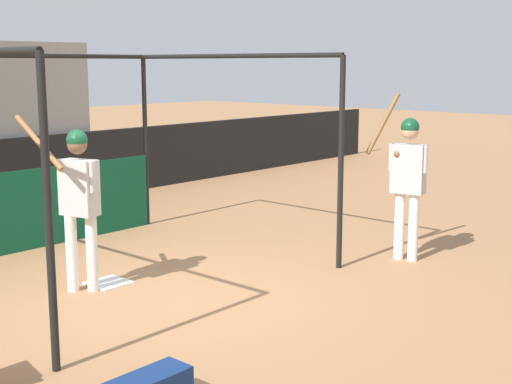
# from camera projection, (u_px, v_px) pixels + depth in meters

# --- Properties ---
(ground_plane) EXTENTS (60.00, 60.00, 0.00)m
(ground_plane) POSITION_uv_depth(u_px,v_px,m) (179.00, 297.00, 7.86)
(ground_plane) COLOR #A8754C
(batting_cage) EXTENTS (4.16, 3.79, 2.67)m
(batting_cage) POSITION_uv_depth(u_px,v_px,m) (56.00, 172.00, 9.28)
(batting_cage) COLOR black
(batting_cage) RESTS_ON ground
(home_plate) EXTENTS (0.44, 0.44, 0.02)m
(home_plate) POSITION_uv_depth(u_px,v_px,m) (109.00, 283.00, 8.33)
(home_plate) COLOR white
(home_plate) RESTS_ON ground
(player_batter) EXTENTS (0.58, 0.82, 1.99)m
(player_batter) POSITION_uv_depth(u_px,v_px,m) (78.00, 194.00, 7.88)
(player_batter) COLOR white
(player_batter) RESTS_ON ground
(player_waiting) EXTENTS (0.57, 0.72, 2.16)m
(player_waiting) POSITION_uv_depth(u_px,v_px,m) (407.00, 174.00, 9.15)
(player_waiting) COLOR white
(player_waiting) RESTS_ON ground
(baseball) EXTENTS (0.07, 0.07, 0.07)m
(baseball) POSITION_uv_depth(u_px,v_px,m) (90.00, 244.00, 10.02)
(baseball) COLOR white
(baseball) RESTS_ON ground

